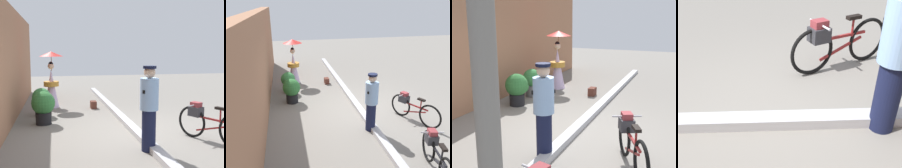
# 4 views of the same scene
# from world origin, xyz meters

# --- Properties ---
(ground_plane) EXTENTS (30.00, 30.00, 0.00)m
(ground_plane) POSITION_xyz_m (0.00, 0.00, 0.00)
(ground_plane) COLOR gray
(sidewalk_curb) EXTENTS (14.00, 0.20, 0.12)m
(sidewalk_curb) POSITION_xyz_m (0.00, 0.00, 0.06)
(sidewalk_curb) COLOR #B2B2B7
(sidewalk_curb) RESTS_ON ground_plane
(bicycle_far_side) EXTENTS (1.53, 0.77, 0.78)m
(bicycle_far_side) POSITION_xyz_m (-0.93, -1.29, 0.42)
(bicycle_far_side) COLOR black
(bicycle_far_side) RESTS_ON ground_plane
(person_officer) EXTENTS (0.34, 0.34, 1.59)m
(person_officer) POSITION_xyz_m (-1.18, 0.08, 0.84)
(person_officer) COLOR #141938
(person_officer) RESTS_ON ground_plane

